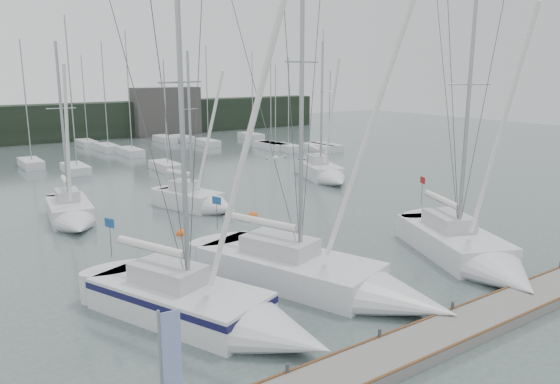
{
  "coord_description": "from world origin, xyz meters",
  "views": [
    {
      "loc": [
        -14.96,
        -16.45,
        9.6
      ],
      "look_at": [
        0.06,
        5.0,
        3.69
      ],
      "focal_mm": 35.0,
      "sensor_mm": 36.0,
      "label": 1
    }
  ],
  "objects_px": {
    "sailboat_mid_b": "(72,216)",
    "sailboat_mid_e": "(325,174)",
    "sailboat_near_left": "(219,313)",
    "dock_banner": "(168,367)",
    "buoy_a": "(181,234)",
    "sailboat_near_center": "(340,282)",
    "sailboat_mid_c": "(202,202)",
    "sailboat_near_right": "(475,256)",
    "buoy_b": "(253,216)"
  },
  "relations": [
    {
      "from": "sailboat_near_right",
      "to": "sailboat_near_left",
      "type": "bearing_deg",
      "value": -163.37
    },
    {
      "from": "buoy_a",
      "to": "sailboat_mid_b",
      "type": "bearing_deg",
      "value": 128.79
    },
    {
      "from": "sailboat_mid_e",
      "to": "sailboat_mid_b",
      "type": "bearing_deg",
      "value": -157.09
    },
    {
      "from": "sailboat_near_center",
      "to": "sailboat_near_right",
      "type": "height_order",
      "value": "sailboat_near_center"
    },
    {
      "from": "sailboat_mid_c",
      "to": "buoy_b",
      "type": "distance_m",
      "value": 4.02
    },
    {
      "from": "sailboat_mid_e",
      "to": "sailboat_near_right",
      "type": "bearing_deg",
      "value": -91.64
    },
    {
      "from": "sailboat_mid_e",
      "to": "sailboat_mid_c",
      "type": "bearing_deg",
      "value": -148.75
    },
    {
      "from": "sailboat_near_center",
      "to": "sailboat_mid_c",
      "type": "distance_m",
      "value": 16.74
    },
    {
      "from": "sailboat_mid_b",
      "to": "sailboat_near_right",
      "type": "bearing_deg",
      "value": -45.97
    },
    {
      "from": "sailboat_mid_c",
      "to": "dock_banner",
      "type": "xyz_separation_m",
      "value": [
        -12.05,
        -22.02,
        2.01
      ]
    },
    {
      "from": "sailboat_mid_e",
      "to": "buoy_a",
      "type": "xyz_separation_m",
      "value": [
        -17.3,
        -7.5,
        -0.6
      ]
    },
    {
      "from": "sailboat_near_center",
      "to": "buoy_a",
      "type": "distance_m",
      "value": 12.33
    },
    {
      "from": "sailboat_mid_c",
      "to": "buoy_b",
      "type": "relative_size",
      "value": 17.68
    },
    {
      "from": "buoy_a",
      "to": "dock_banner",
      "type": "xyz_separation_m",
      "value": [
        -8.42,
        -17.56,
        2.59
      ]
    },
    {
      "from": "buoy_a",
      "to": "buoy_b",
      "type": "height_order",
      "value": "same"
    },
    {
      "from": "buoy_a",
      "to": "sailboat_near_center",
      "type": "bearing_deg",
      "value": -81.6
    },
    {
      "from": "sailboat_mid_b",
      "to": "sailboat_mid_c",
      "type": "height_order",
      "value": "sailboat_mid_b"
    },
    {
      "from": "sailboat_near_center",
      "to": "buoy_b",
      "type": "height_order",
      "value": "sailboat_near_center"
    },
    {
      "from": "sailboat_mid_e",
      "to": "buoy_b",
      "type": "relative_size",
      "value": 19.58
    },
    {
      "from": "sailboat_mid_e",
      "to": "dock_banner",
      "type": "distance_m",
      "value": 35.97
    },
    {
      "from": "buoy_a",
      "to": "buoy_b",
      "type": "bearing_deg",
      "value": 10.48
    },
    {
      "from": "sailboat_near_center",
      "to": "sailboat_near_right",
      "type": "xyz_separation_m",
      "value": [
        7.73,
        -1.26,
        0.0
      ]
    },
    {
      "from": "sailboat_near_center",
      "to": "buoy_a",
      "type": "xyz_separation_m",
      "value": [
        -1.8,
        12.18,
        -0.6
      ]
    },
    {
      "from": "sailboat_near_center",
      "to": "buoy_a",
      "type": "height_order",
      "value": "sailboat_near_center"
    },
    {
      "from": "sailboat_mid_b",
      "to": "sailboat_mid_e",
      "type": "distance_m",
      "value": 22.09
    },
    {
      "from": "sailboat_mid_b",
      "to": "sailboat_mid_e",
      "type": "height_order",
      "value": "sailboat_mid_e"
    },
    {
      "from": "sailboat_near_center",
      "to": "sailboat_mid_e",
      "type": "distance_m",
      "value": 25.05
    },
    {
      "from": "sailboat_near_center",
      "to": "sailboat_mid_c",
      "type": "xyz_separation_m",
      "value": [
        1.84,
        16.64,
        -0.02
      ]
    },
    {
      "from": "buoy_a",
      "to": "sailboat_near_left",
      "type": "bearing_deg",
      "value": -108.57
    },
    {
      "from": "sailboat_near_left",
      "to": "buoy_b",
      "type": "height_order",
      "value": "sailboat_near_left"
    },
    {
      "from": "sailboat_mid_b",
      "to": "dock_banner",
      "type": "relative_size",
      "value": 3.25
    },
    {
      "from": "sailboat_near_left",
      "to": "sailboat_near_center",
      "type": "bearing_deg",
      "value": -24.34
    },
    {
      "from": "sailboat_near_right",
      "to": "buoy_a",
      "type": "xyz_separation_m",
      "value": [
        -9.53,
        13.44,
        -0.6
      ]
    },
    {
      "from": "sailboat_near_left",
      "to": "dock_banner",
      "type": "height_order",
      "value": "sailboat_near_left"
    },
    {
      "from": "sailboat_near_right",
      "to": "buoy_a",
      "type": "relative_size",
      "value": 23.12
    },
    {
      "from": "sailboat_near_left",
      "to": "sailboat_near_right",
      "type": "xyz_separation_m",
      "value": [
        13.54,
        -1.51,
        -0.04
      ]
    },
    {
      "from": "sailboat_near_center",
      "to": "sailboat_mid_b",
      "type": "bearing_deg",
      "value": 90.83
    },
    {
      "from": "sailboat_mid_c",
      "to": "buoy_b",
      "type": "bearing_deg",
      "value": -77.12
    },
    {
      "from": "sailboat_near_left",
      "to": "sailboat_near_center",
      "type": "height_order",
      "value": "sailboat_near_center"
    },
    {
      "from": "sailboat_near_left",
      "to": "buoy_b",
      "type": "relative_size",
      "value": 23.7
    },
    {
      "from": "sailboat_near_center",
      "to": "dock_banner",
      "type": "xyz_separation_m",
      "value": [
        -10.22,
        -5.38,
        1.99
      ]
    },
    {
      "from": "sailboat_near_left",
      "to": "sailboat_near_right",
      "type": "relative_size",
      "value": 1.03
    },
    {
      "from": "sailboat_mid_e",
      "to": "dock_banner",
      "type": "xyz_separation_m",
      "value": [
        -25.72,
        -25.06,
        1.99
      ]
    },
    {
      "from": "sailboat_near_center",
      "to": "sailboat_near_left",
      "type": "bearing_deg",
      "value": 158.52
    },
    {
      "from": "sailboat_mid_e",
      "to": "dock_banner",
      "type": "bearing_deg",
      "value": -117.04
    },
    {
      "from": "sailboat_near_left",
      "to": "buoy_b",
      "type": "distance_m",
      "value": 16.22
    },
    {
      "from": "sailboat_mid_b",
      "to": "dock_banner",
      "type": "xyz_separation_m",
      "value": [
        -3.69,
        -23.44,
        2.02
      ]
    },
    {
      "from": "dock_banner",
      "to": "buoy_a",
      "type": "bearing_deg",
      "value": 68.67
    },
    {
      "from": "sailboat_near_center",
      "to": "sailboat_mid_b",
      "type": "distance_m",
      "value": 19.2
    },
    {
      "from": "sailboat_near_left",
      "to": "sailboat_mid_c",
      "type": "distance_m",
      "value": 18.09
    }
  ]
}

